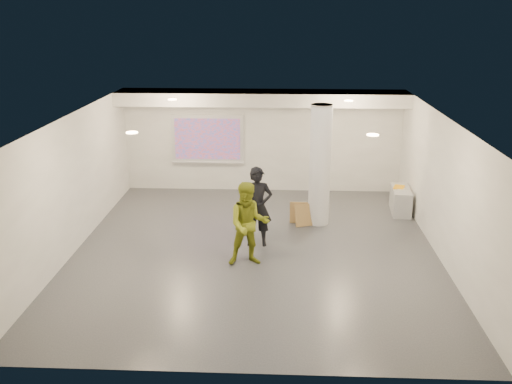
{
  "coord_description": "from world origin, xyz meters",
  "views": [
    {
      "loc": [
        0.56,
        -11.69,
        5.15
      ],
      "look_at": [
        0.0,
        0.4,
        1.25
      ],
      "focal_mm": 40.0,
      "sensor_mm": 36.0,
      "label": 1
    }
  ],
  "objects_px": {
    "woman": "(257,207)",
    "credenza": "(401,200)",
    "column": "(320,166)",
    "projection_screen": "(208,139)",
    "man": "(249,224)"
  },
  "relations": [
    {
      "from": "woman",
      "to": "credenza",
      "type": "bearing_deg",
      "value": 30.11
    },
    {
      "from": "column",
      "to": "man",
      "type": "distance_m",
      "value": 3.01
    },
    {
      "from": "projection_screen",
      "to": "woman",
      "type": "relative_size",
      "value": 1.15
    },
    {
      "from": "credenza",
      "to": "man",
      "type": "bearing_deg",
      "value": -134.01
    },
    {
      "from": "column",
      "to": "credenza",
      "type": "relative_size",
      "value": 2.68
    },
    {
      "from": "column",
      "to": "credenza",
      "type": "xyz_separation_m",
      "value": [
        2.22,
        0.91,
        -1.17
      ]
    },
    {
      "from": "woman",
      "to": "man",
      "type": "distance_m",
      "value": 1.04
    },
    {
      "from": "column",
      "to": "man",
      "type": "relative_size",
      "value": 1.67
    },
    {
      "from": "credenza",
      "to": "projection_screen",
      "type": "bearing_deg",
      "value": 166.31
    },
    {
      "from": "column",
      "to": "man",
      "type": "xyz_separation_m",
      "value": [
        -1.6,
        -2.48,
        -0.6
      ]
    },
    {
      "from": "column",
      "to": "projection_screen",
      "type": "height_order",
      "value": "column"
    },
    {
      "from": "projection_screen",
      "to": "column",
      "type": "bearing_deg",
      "value": -40.56
    },
    {
      "from": "column",
      "to": "woman",
      "type": "height_order",
      "value": "column"
    },
    {
      "from": "column",
      "to": "credenza",
      "type": "distance_m",
      "value": 2.67
    },
    {
      "from": "column",
      "to": "projection_screen",
      "type": "relative_size",
      "value": 1.43
    }
  ]
}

